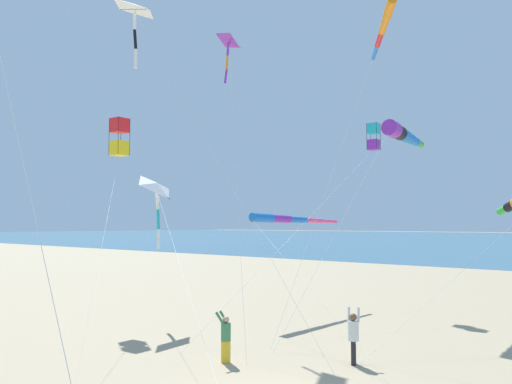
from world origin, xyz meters
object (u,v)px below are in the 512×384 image
(kite_delta_purple_drifting, at_px, (135,9))
(kite_windsock_green_low_center, at_px, (402,134))
(person_child_green_jacket, at_px, (226,335))
(kite_delta_rainbow_low_near, at_px, (229,41))
(kite_windsock_long_streamer_right, at_px, (385,23))
(person_adult_flyer, at_px, (353,334))
(kite_box_small_distant, at_px, (373,137))
(kite_box_long_streamer_left, at_px, (119,137))
(kite_windsock_black_fish_shape, at_px, (286,219))
(kite_delta_white_trailing, at_px, (158,188))

(kite_delta_purple_drifting, bearing_deg, kite_windsock_green_low_center, -30.95)
(person_child_green_jacket, xyz_separation_m, kite_delta_rainbow_low_near, (5.55, 5.29, 12.50))
(kite_windsock_long_streamer_right, bearing_deg, person_adult_flyer, -160.82)
(person_child_green_jacket, height_order, kite_windsock_long_streamer_right, kite_windsock_long_streamer_right)
(kite_windsock_green_low_center, distance_m, kite_box_small_distant, 4.22)
(person_child_green_jacket, relative_size, kite_box_long_streamer_left, 0.14)
(kite_windsock_green_low_center, height_order, kite_windsock_long_streamer_right, kite_windsock_long_streamer_right)
(person_adult_flyer, distance_m, person_child_green_jacket, 4.16)
(person_adult_flyer, relative_size, kite_windsock_green_low_center, 0.14)
(kite_windsock_black_fish_shape, xyz_separation_m, kite_windsock_green_low_center, (3.11, -4.87, 4.21))
(kite_windsock_black_fish_shape, relative_size, kite_box_long_streamer_left, 0.99)
(kite_windsock_long_streamer_right, distance_m, kite_delta_rainbow_low_near, 7.48)
(person_adult_flyer, xyz_separation_m, kite_windsock_black_fish_shape, (6.10, 7.55, 3.80))
(kite_delta_rainbow_low_near, relative_size, kite_box_long_streamer_left, 1.15)
(kite_delta_white_trailing, relative_size, kite_delta_rainbow_low_near, 0.98)
(kite_windsock_long_streamer_right, bearing_deg, kite_delta_purple_drifting, 144.10)
(person_adult_flyer, height_order, kite_box_small_distant, kite_box_small_distant)
(kite_delta_purple_drifting, relative_size, kite_delta_rainbow_low_near, 1.01)
(kite_delta_purple_drifting, bearing_deg, kite_windsock_black_fish_shape, -12.76)
(kite_windsock_black_fish_shape, height_order, kite_delta_purple_drifting, kite_delta_purple_drifting)
(kite_delta_purple_drifting, distance_m, kite_delta_white_trailing, 7.95)
(kite_windsock_green_low_center, bearing_deg, kite_delta_purple_drifting, 149.05)
(kite_delta_purple_drifting, height_order, kite_windsock_green_low_center, kite_delta_purple_drifting)
(person_adult_flyer, height_order, kite_windsock_black_fish_shape, kite_windsock_black_fish_shape)
(kite_delta_white_trailing, relative_size, kite_box_long_streamer_left, 1.12)
(kite_delta_purple_drifting, height_order, kite_box_long_streamer_left, kite_delta_purple_drifting)
(kite_delta_white_trailing, bearing_deg, kite_windsock_green_low_center, -42.26)
(kite_windsock_black_fish_shape, height_order, kite_windsock_green_low_center, kite_windsock_green_low_center)
(kite_delta_rainbow_low_near, bearing_deg, kite_windsock_long_streamer_right, -53.22)
(kite_box_long_streamer_left, height_order, kite_box_small_distant, kite_box_small_distant)
(person_child_green_jacket, bearing_deg, kite_windsock_green_low_center, -2.82)
(kite_box_long_streamer_left, bearing_deg, person_adult_flyer, -90.66)
(kite_windsock_long_streamer_right, relative_size, kite_box_long_streamer_left, 1.22)
(person_child_green_jacket, relative_size, kite_windsock_black_fish_shape, 0.14)
(kite_windsock_green_low_center, xyz_separation_m, kite_windsock_long_streamer_right, (-1.78, -0.10, 5.08))
(person_adult_flyer, relative_size, kite_box_long_streamer_left, 0.15)
(kite_windsock_black_fish_shape, distance_m, kite_windsock_long_streamer_right, 10.62)
(kite_delta_white_trailing, xyz_separation_m, kite_windsock_long_streamer_right, (7.04, -8.11, 7.86))
(person_child_green_jacket, height_order, kite_delta_rainbow_low_near, kite_delta_rainbow_low_near)
(kite_delta_white_trailing, bearing_deg, kite_box_small_distant, -22.89)
(kite_delta_purple_drifting, relative_size, kite_box_small_distant, 0.93)
(person_adult_flyer, xyz_separation_m, kite_box_long_streamer_left, (0.16, 13.48, 7.92))
(kite_delta_white_trailing, height_order, kite_box_small_distant, kite_box_small_distant)
(kite_windsock_green_low_center, relative_size, kite_delta_rainbow_low_near, 0.93)
(kite_delta_purple_drifting, bearing_deg, kite_delta_white_trailing, 29.44)
(kite_windsock_green_low_center, xyz_separation_m, kite_box_long_streamer_left, (-9.06, 10.80, -0.09))
(kite_delta_white_trailing, distance_m, kite_delta_rainbow_low_near, 7.94)
(person_child_green_jacket, relative_size, kite_delta_white_trailing, 0.12)
(person_adult_flyer, bearing_deg, kite_windsock_green_low_center, 16.25)
(person_child_green_jacket, bearing_deg, kite_windsock_black_fish_shape, 26.30)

